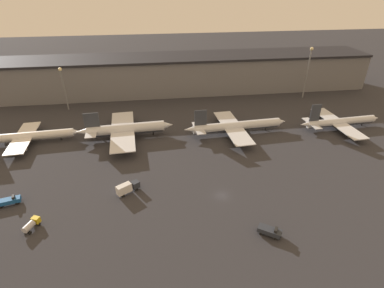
{
  "coord_description": "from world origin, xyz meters",
  "views": [
    {
      "loc": [
        -19.3,
        -72.2,
        60.87
      ],
      "look_at": [
        -6.31,
        23.56,
        6.0
      ],
      "focal_mm": 28.0,
      "sensor_mm": 36.0,
      "label": 1
    }
  ],
  "objects_px": {
    "airplane_3": "(340,122)",
    "service_vehicle_3": "(127,188)",
    "airplane_2": "(236,126)",
    "service_vehicle_1": "(8,201)",
    "airplane_0": "(26,136)",
    "service_vehicle_2": "(270,231)",
    "service_vehicle_4": "(31,225)",
    "airplane_1": "(125,129)"
  },
  "relations": [
    {
      "from": "airplane_2",
      "to": "airplane_0",
      "type": "bearing_deg",
      "value": 174.3
    },
    {
      "from": "airplane_2",
      "to": "service_vehicle_3",
      "type": "height_order",
      "value": "airplane_2"
    },
    {
      "from": "airplane_0",
      "to": "service_vehicle_3",
      "type": "distance_m",
      "value": 57.58
    },
    {
      "from": "service_vehicle_4",
      "to": "service_vehicle_1",
      "type": "bearing_deg",
      "value": 66.39
    },
    {
      "from": "service_vehicle_3",
      "to": "service_vehicle_4",
      "type": "xyz_separation_m",
      "value": [
        -25.19,
        -12.31,
        -0.47
      ]
    },
    {
      "from": "airplane_0",
      "to": "service_vehicle_2",
      "type": "relative_size",
      "value": 6.53
    },
    {
      "from": "service_vehicle_2",
      "to": "service_vehicle_3",
      "type": "bearing_deg",
      "value": -176.52
    },
    {
      "from": "airplane_0",
      "to": "airplane_3",
      "type": "xyz_separation_m",
      "value": [
        135.34,
        -4.19,
        -0.07
      ]
    },
    {
      "from": "service_vehicle_4",
      "to": "airplane_0",
      "type": "bearing_deg",
      "value": 43.33
    },
    {
      "from": "service_vehicle_1",
      "to": "airplane_0",
      "type": "bearing_deg",
      "value": 86.31
    },
    {
      "from": "service_vehicle_3",
      "to": "service_vehicle_4",
      "type": "distance_m",
      "value": 28.04
    },
    {
      "from": "service_vehicle_2",
      "to": "service_vehicle_4",
      "type": "height_order",
      "value": "service_vehicle_2"
    },
    {
      "from": "service_vehicle_1",
      "to": "service_vehicle_4",
      "type": "relative_size",
      "value": 1.36
    },
    {
      "from": "airplane_0",
      "to": "service_vehicle_4",
      "type": "height_order",
      "value": "airplane_0"
    },
    {
      "from": "airplane_2",
      "to": "airplane_3",
      "type": "bearing_deg",
      "value": -5.21
    },
    {
      "from": "airplane_0",
      "to": "airplane_2",
      "type": "xyz_separation_m",
      "value": [
        87.5,
        -2.98,
        0.32
      ]
    },
    {
      "from": "airplane_2",
      "to": "service_vehicle_4",
      "type": "relative_size",
      "value": 8.55
    },
    {
      "from": "airplane_1",
      "to": "service_vehicle_2",
      "type": "bearing_deg",
      "value": -59.9
    },
    {
      "from": "airplane_0",
      "to": "service_vehicle_1",
      "type": "bearing_deg",
      "value": -83.47
    },
    {
      "from": "airplane_3",
      "to": "service_vehicle_3",
      "type": "distance_m",
      "value": 98.95
    },
    {
      "from": "service_vehicle_1",
      "to": "service_vehicle_2",
      "type": "height_order",
      "value": "service_vehicle_2"
    },
    {
      "from": "airplane_1",
      "to": "service_vehicle_3",
      "type": "bearing_deg",
      "value": -89.91
    },
    {
      "from": "airplane_0",
      "to": "service_vehicle_4",
      "type": "relative_size",
      "value": 7.79
    },
    {
      "from": "airplane_2",
      "to": "service_vehicle_2",
      "type": "xyz_separation_m",
      "value": [
        -6.33,
        -58.92,
        -1.95
      ]
    },
    {
      "from": "airplane_0",
      "to": "service_vehicle_3",
      "type": "xyz_separation_m",
      "value": [
        42.61,
        -38.71,
        -1.03
      ]
    },
    {
      "from": "airplane_2",
      "to": "service_vehicle_2",
      "type": "distance_m",
      "value": 59.3
    },
    {
      "from": "airplane_2",
      "to": "airplane_1",
      "type": "bearing_deg",
      "value": 173.39
    },
    {
      "from": "airplane_2",
      "to": "airplane_3",
      "type": "xyz_separation_m",
      "value": [
        47.85,
        -1.22,
        -0.39
      ]
    },
    {
      "from": "airplane_2",
      "to": "service_vehicle_1",
      "type": "xyz_separation_m",
      "value": [
        -80.31,
        -36.65,
        -1.98
      ]
    },
    {
      "from": "airplane_0",
      "to": "service_vehicle_1",
      "type": "distance_m",
      "value": 40.3
    },
    {
      "from": "airplane_2",
      "to": "service_vehicle_3",
      "type": "xyz_separation_m",
      "value": [
        -44.89,
        -35.74,
        -1.35
      ]
    },
    {
      "from": "airplane_3",
      "to": "service_vehicle_1",
      "type": "height_order",
      "value": "airplane_3"
    },
    {
      "from": "airplane_1",
      "to": "airplane_3",
      "type": "height_order",
      "value": "airplane_3"
    },
    {
      "from": "service_vehicle_1",
      "to": "airplane_2",
      "type": "bearing_deg",
      "value": 10.56
    },
    {
      "from": "airplane_2",
      "to": "service_vehicle_3",
      "type": "relative_size",
      "value": 6.16
    },
    {
      "from": "service_vehicle_4",
      "to": "airplane_1",
      "type": "bearing_deg",
      "value": 0.3
    },
    {
      "from": "airplane_0",
      "to": "service_vehicle_1",
      "type": "relative_size",
      "value": 5.73
    },
    {
      "from": "airplane_2",
      "to": "service_vehicle_3",
      "type": "distance_m",
      "value": 57.39
    },
    {
      "from": "airplane_0",
      "to": "service_vehicle_3",
      "type": "bearing_deg",
      "value": -46.01
    },
    {
      "from": "airplane_0",
      "to": "airplane_1",
      "type": "distance_m",
      "value": 40.07
    },
    {
      "from": "airplane_0",
      "to": "service_vehicle_1",
      "type": "xyz_separation_m",
      "value": [
        7.19,
        -39.62,
        -1.66
      ]
    },
    {
      "from": "service_vehicle_4",
      "to": "airplane_2",
      "type": "bearing_deg",
      "value": -31.08
    }
  ]
}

